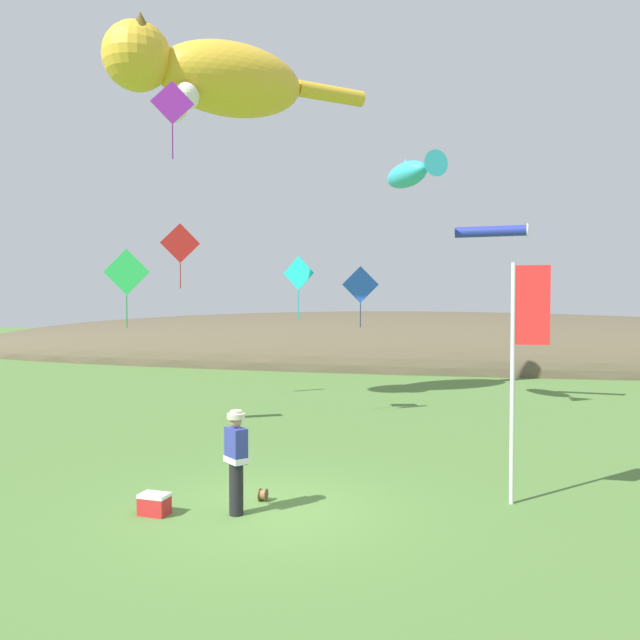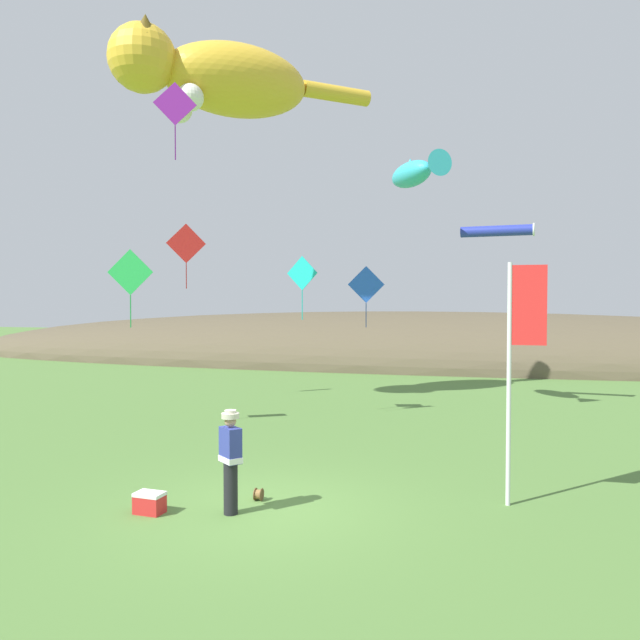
{
  "view_description": "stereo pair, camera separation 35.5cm",
  "coord_description": "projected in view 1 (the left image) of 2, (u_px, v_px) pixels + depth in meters",
  "views": [
    {
      "loc": [
        3.33,
        -10.14,
        3.64
      ],
      "look_at": [
        0.0,
        4.0,
        3.17
      ],
      "focal_mm": 35.0,
      "sensor_mm": 36.0,
      "label": 1
    },
    {
      "loc": [
        3.68,
        -10.05,
        3.64
      ],
      "look_at": [
        0.0,
        4.0,
        3.17
      ],
      "focal_mm": 35.0,
      "sensor_mm": 36.0,
      "label": 2
    }
  ],
  "objects": [
    {
      "name": "kite_giant_cat",
      "position": [
        212.0,
        77.0,
        20.36
      ],
      "size": [
        7.39,
        6.57,
        2.78
      ],
      "color": "gold"
    },
    {
      "name": "picnic_cooler",
      "position": [
        154.0,
        504.0,
        10.54
      ],
      "size": [
        0.51,
        0.36,
        0.36
      ],
      "color": "red",
      "rests_on": "ground"
    },
    {
      "name": "kite_diamond_red",
      "position": [
        180.0,
        244.0,
        21.93
      ],
      "size": [
        1.17,
        0.8,
        2.3
      ],
      "color": "red"
    },
    {
      "name": "kite_spool",
      "position": [
        263.0,
        495.0,
        11.26
      ],
      "size": [
        0.13,
        0.22,
        0.22
      ],
      "color": "olive",
      "rests_on": "ground"
    },
    {
      "name": "festival_attendant",
      "position": [
        236.0,
        459.0,
        10.51
      ],
      "size": [
        0.49,
        0.47,
        1.77
      ],
      "color": "black",
      "rests_on": "ground"
    },
    {
      "name": "distant_hill_ridge",
      "position": [
        408.0,
        362.0,
        36.45
      ],
      "size": [
        61.89,
        12.98,
        5.93
      ],
      "color": "brown",
      "rests_on": "ground"
    },
    {
      "name": "ground_plane",
      "position": [
        267.0,
        511.0,
        10.74
      ],
      "size": [
        120.0,
        120.0,
        0.0
      ],
      "primitive_type": "plane",
      "color": "#517A38"
    },
    {
      "name": "kite_diamond_blue",
      "position": [
        360.0,
        285.0,
        22.99
      ],
      "size": [
        1.31,
        0.42,
        2.26
      ],
      "color": "blue"
    },
    {
      "name": "kite_fish_windsock",
      "position": [
        412.0,
        173.0,
        19.71
      ],
      "size": [
        2.31,
        2.94,
        0.92
      ],
      "color": "#33B2CC"
    },
    {
      "name": "kite_diamond_violet",
      "position": [
        172.0,
        103.0,
        16.25
      ],
      "size": [
        1.0,
        0.55,
        2.03
      ],
      "color": "purple"
    },
    {
      "name": "kite_diamond_teal",
      "position": [
        299.0,
        274.0,
        19.0
      ],
      "size": [
        1.03,
        0.24,
        1.95
      ],
      "color": "#19BFBF"
    },
    {
      "name": "festival_banner_pole",
      "position": [
        522.0,
        346.0,
        10.99
      ],
      "size": [
        0.66,
        0.08,
        4.3
      ],
      "color": "silver",
      "rests_on": "ground"
    },
    {
      "name": "kite_diamond_green",
      "position": [
        126.0,
        273.0,
        17.05
      ],
      "size": [
        1.23,
        0.32,
        2.17
      ],
      "color": "green"
    },
    {
      "name": "kite_tube_streamer",
      "position": [
        492.0,
        231.0,
        20.9
      ],
      "size": [
        2.41,
        0.63,
        0.44
      ],
      "color": "#2633A5"
    }
  ]
}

